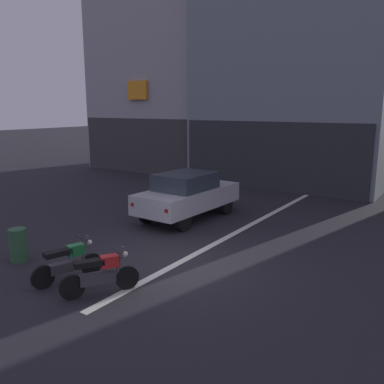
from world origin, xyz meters
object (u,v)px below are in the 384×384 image
at_px(car_silver_crossing_near, 187,194).
at_px(trash_bin, 18,245).
at_px(motorcycle_red_row_left_mid, 101,274).
at_px(motorcycle_green_row_leftmost, 68,262).

relative_size(car_silver_crossing_near, trash_bin, 4.89).
height_order(car_silver_crossing_near, trash_bin, car_silver_crossing_near).
distance_m(motorcycle_red_row_left_mid, trash_bin, 3.14).
bearing_deg(motorcycle_green_row_leftmost, car_silver_crossing_near, 97.68).
relative_size(motorcycle_green_row_leftmost, trash_bin, 1.92).
xyz_separation_m(car_silver_crossing_near, trash_bin, (-1.27, -5.71, -0.46)).
distance_m(car_silver_crossing_near, motorcycle_green_row_leftmost, 5.89).
relative_size(motorcycle_red_row_left_mid, trash_bin, 1.72).
xyz_separation_m(motorcycle_green_row_leftmost, trash_bin, (-2.06, 0.11, -0.03)).
bearing_deg(motorcycle_green_row_leftmost, motorcycle_red_row_left_mid, -2.69).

